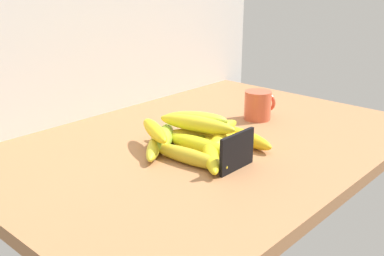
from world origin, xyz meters
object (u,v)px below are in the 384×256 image
at_px(banana_4, 155,146).
at_px(banana_11, 155,131).
at_px(banana_5, 218,130).
at_px(banana_9, 195,120).
at_px(banana_2, 222,141).
at_px(banana_3, 194,136).
at_px(banana_8, 165,137).
at_px(banana_10, 195,123).
at_px(coffee_mug, 258,105).
at_px(chalkboard_sign, 237,153).
at_px(banana_7, 189,156).
at_px(banana_1, 210,154).
at_px(banana_6, 246,138).
at_px(banana_0, 200,145).

height_order(banana_4, banana_11, banana_11).
relative_size(banana_5, banana_9, 1.03).
height_order(banana_2, banana_3, banana_2).
relative_size(banana_8, banana_10, 0.77).
bearing_deg(coffee_mug, banana_2, -164.26).
bearing_deg(banana_8, banana_5, -22.71).
bearing_deg(chalkboard_sign, banana_5, 50.77).
height_order(banana_7, banana_9, banana_9).
bearing_deg(banana_2, banana_8, 121.21).
xyz_separation_m(banana_4, banana_10, (0.10, -0.04, 0.04)).
bearing_deg(banana_1, chalkboard_sign, -85.41).
xyz_separation_m(chalkboard_sign, banana_2, (0.07, 0.10, -0.02)).
height_order(banana_2, banana_9, banana_9).
bearing_deg(banana_10, banana_6, -47.45).
bearing_deg(coffee_mug, banana_5, -177.69).
distance_m(banana_0, banana_9, 0.09).
bearing_deg(banana_5, banana_1, -146.22).
relative_size(banana_8, banana_11, 0.99).
bearing_deg(banana_0, banana_10, 53.37).
xyz_separation_m(coffee_mug, banana_11, (-0.37, 0.04, 0.01)).
xyz_separation_m(banana_2, banana_4, (-0.12, 0.11, -0.01)).
height_order(banana_5, banana_7, same).
distance_m(banana_1, banana_9, 0.14).
relative_size(chalkboard_sign, banana_0, 0.52).
height_order(chalkboard_sign, coffee_mug, chalkboard_sign).
xyz_separation_m(chalkboard_sign, banana_7, (-0.05, 0.10, -0.02)).
height_order(banana_1, banana_7, same).
xyz_separation_m(coffee_mug, banana_1, (-0.33, -0.10, -0.02)).
height_order(banana_3, banana_11, banana_11).
xyz_separation_m(banana_2, banana_8, (-0.07, 0.12, -0.00)).
bearing_deg(banana_4, banana_0, -49.76).
distance_m(banana_1, banana_5, 0.16).
bearing_deg(chalkboard_sign, banana_9, 69.79).
relative_size(coffee_mug, banana_7, 0.44).
bearing_deg(banana_7, banana_0, 19.80).
bearing_deg(banana_8, banana_7, -109.51).
distance_m(banana_3, banana_7, 0.13).
height_order(coffee_mug, banana_6, coffee_mug).
relative_size(banana_2, banana_8, 0.98).
height_order(banana_1, banana_2, banana_2).
height_order(banana_3, banana_6, same).
bearing_deg(banana_4, banana_5, -12.47).
height_order(coffee_mug, banana_1, coffee_mug).
xyz_separation_m(banana_4, banana_6, (0.19, -0.13, 0.00)).
bearing_deg(banana_9, coffee_mug, -2.88).
bearing_deg(banana_9, banana_0, -130.32).
xyz_separation_m(banana_0, banana_1, (-0.02, -0.05, -0.00)).
relative_size(banana_2, banana_3, 1.02).
relative_size(banana_1, banana_3, 1.37).
xyz_separation_m(banana_0, banana_10, (0.03, 0.04, 0.04)).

